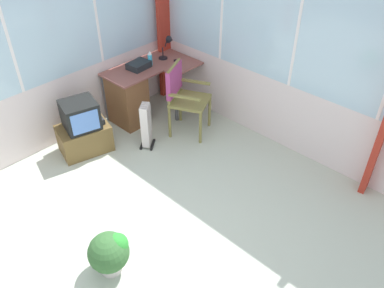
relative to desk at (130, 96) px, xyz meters
The scene contains 13 objects.
ground 2.36m from the desk, 124.79° to the right, with size 5.66×5.45×0.06m, color beige.
north_window_panel 1.69m from the desk, 165.28° to the left, with size 4.66×0.07×2.80m.
east_window_panel 2.38m from the desk, 61.47° to the right, with size 0.07×4.45×2.80m.
curtain_corner 1.32m from the desk, 13.52° to the left, with size 0.23×0.07×2.70m, color #AD2F21.
desk is the anchor object (origin of this frame).
desk_lamp 0.93m from the desk, ahead, with size 0.22×0.19×0.34m.
tv_remote 0.83m from the desk, 19.57° to the right, with size 0.04×0.15×0.02m, color black.
spray_bottle 0.60m from the desk, ahead, with size 0.06×0.06×0.22m.
paper_tray 0.45m from the desk, ahead, with size 0.30×0.23×0.09m, color #1F2529.
wooden_armchair 0.81m from the desk, 65.09° to the right, with size 0.64×0.64×0.99m.
tv_on_stand 0.89m from the desk, behind, with size 0.73×0.59×0.73m.
space_heater 0.67m from the desk, 111.36° to the right, with size 0.29×0.27×0.63m.
potted_plant 2.61m from the desk, 133.80° to the right, with size 0.39×0.39×0.45m.
Camera 1 is at (-1.63, -2.11, 3.26)m, focal length 36.99 mm.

